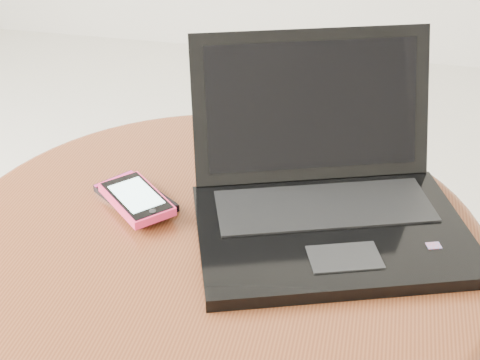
# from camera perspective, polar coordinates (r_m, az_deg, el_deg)

# --- Properties ---
(table) EXTENTS (0.67, 0.67, 0.53)m
(table) POSITION_cam_1_polar(r_m,az_deg,el_deg) (0.89, -1.99, -10.28)
(table) COLOR #53331A
(table) RESTS_ON ground
(laptop) EXTENTS (0.39, 0.37, 0.20)m
(laptop) POSITION_cam_1_polar(r_m,az_deg,el_deg) (0.83, 7.22, -1.16)
(laptop) COLOR black
(laptop) RESTS_ON table
(phone_black) EXTENTS (0.12, 0.11, 0.01)m
(phone_black) POSITION_cam_1_polar(r_m,az_deg,el_deg) (0.88, -8.80, -1.49)
(phone_black) COLOR black
(phone_black) RESTS_ON table
(phone_pink) EXTENTS (0.12, 0.11, 0.01)m
(phone_pink) POSITION_cam_1_polar(r_m,az_deg,el_deg) (0.86, -8.71, -1.56)
(phone_pink) COLOR #FF2D60
(phone_pink) RESTS_ON phone_black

